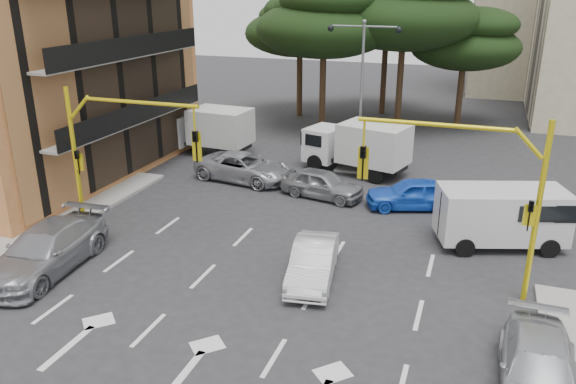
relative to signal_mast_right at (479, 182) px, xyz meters
name	(u,v)px	position (x,y,z in m)	size (l,w,h in m)	color
ground	(256,286)	(-6.80, -1.99, -3.88)	(120.00, 120.00, 0.00)	#28282B
median_strip	(358,157)	(-6.80, 14.01, -3.81)	(1.40, 6.00, 0.15)	gray
apartment_beige_far	(569,1)	(6.15, 42.01, 4.47)	(16.20, 12.15, 16.70)	tan
pine_left_near	(325,18)	(-10.75, 19.96, 3.72)	(9.15, 9.15, 10.23)	#382616
pine_center	(406,7)	(-5.75, 21.96, 4.41)	(9.98, 9.98, 11.16)	#382616
pine_left_far	(300,25)	(-13.75, 23.96, 3.03)	(8.32, 8.32, 9.30)	#382616
pine_right	(467,39)	(-1.75, 23.96, 2.33)	(7.49, 7.49, 8.37)	#382616
pine_back	(388,14)	(-7.75, 26.96, 3.72)	(9.15, 9.15, 10.23)	#382616
signal_mast_right	(479,182)	(0.00, 0.00, 0.00)	(5.79, 0.37, 6.00)	yellow
signal_mast_left	(111,144)	(-13.61, 0.00, 0.00)	(5.79, 0.37, 6.00)	yellow
street_lamp_center	(362,66)	(-6.80, 14.01, 1.54)	(4.16, 0.36, 7.77)	slate
car_white_hatch	(313,262)	(-5.09, -0.90, -3.21)	(1.42, 4.06, 1.34)	silver
car_blue_compact	(412,194)	(-2.75, 7.01, -3.17)	(1.68, 4.17, 1.42)	blue
car_silver_wagon	(46,250)	(-14.28, -3.40, -3.08)	(2.25, 5.53, 1.61)	gray
car_silver_cross_a	(244,167)	(-11.61, 8.08, -3.17)	(2.38, 5.16, 1.44)	#ABACB3
car_silver_cross_b	(322,184)	(-7.04, 7.01, -3.19)	(1.63, 4.06, 1.38)	gray
car_silver_parked	(538,370)	(1.90, -4.60, -3.22)	(1.87, 4.60, 1.34)	#A9ABB1
van_white	(501,217)	(1.00, 4.16, -2.69)	(2.16, 4.77, 2.38)	silver
box_truck_a	(206,131)	(-15.80, 12.01, -2.48)	(2.40, 5.72, 2.81)	white
box_truck_b	(356,147)	(-6.38, 11.34, -2.47)	(2.41, 5.74, 2.83)	white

